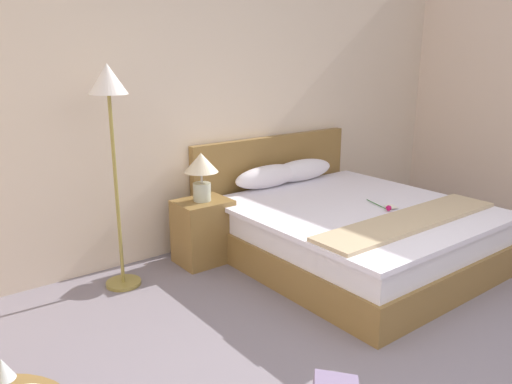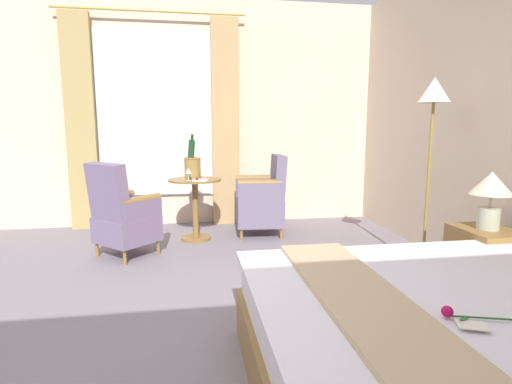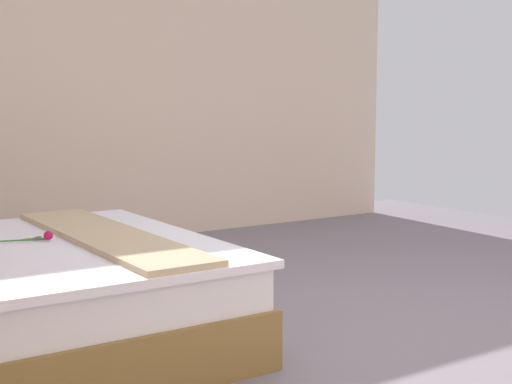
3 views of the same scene
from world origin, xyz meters
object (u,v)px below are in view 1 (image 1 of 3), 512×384
object	(u,v)px
bed	(345,228)
bedside_lamp	(201,169)
nightstand	(203,231)
wine_glass_near_edge	(3,371)
floor_lamp_brass	(110,110)

from	to	relation	value
bed	bedside_lamp	world-z (taller)	bedside_lamp
nightstand	bed	bearing A→B (deg)	-34.36
bedside_lamp	wine_glass_near_edge	size ratio (longest dim) A/B	2.82
bed	wine_glass_near_edge	world-z (taller)	bed
bed	nightstand	bearing A→B (deg)	145.64
bedside_lamp	floor_lamp_brass	world-z (taller)	floor_lamp_brass
bed	floor_lamp_brass	world-z (taller)	floor_lamp_brass
bed	nightstand	size ratio (longest dim) A/B	3.89
nightstand	floor_lamp_brass	size ratio (longest dim) A/B	0.33
nightstand	wine_glass_near_edge	size ratio (longest dim) A/B	3.80
floor_lamp_brass	bedside_lamp	bearing A→B (deg)	0.49
bedside_lamp	wine_glass_near_edge	bearing A→B (deg)	-134.76
floor_lamp_brass	wine_glass_near_edge	bearing A→B (deg)	-121.24
bed	wine_glass_near_edge	distance (m)	3.35
nightstand	bedside_lamp	bearing A→B (deg)	-180.00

